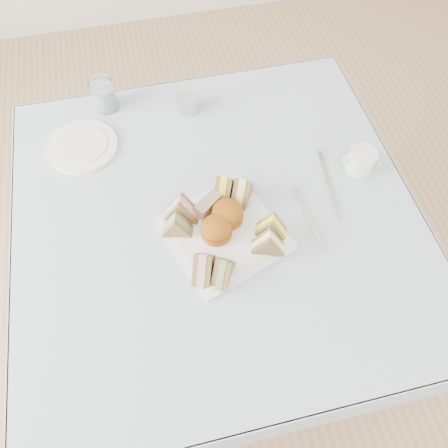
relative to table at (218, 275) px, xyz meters
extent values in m
plane|color=#9E7751|center=(0.00, 0.00, -0.37)|extent=(4.00, 4.00, 0.00)
cube|color=brown|center=(0.00, 0.00, 0.00)|extent=(0.90, 0.90, 0.74)
cube|color=#A8B4C4|center=(0.00, 0.00, 0.37)|extent=(1.02, 1.02, 0.01)
cube|color=white|center=(0.00, -0.07, 0.38)|extent=(0.33, 0.33, 0.01)
cylinder|color=#9D5916|center=(-0.01, -0.07, 0.41)|extent=(0.09, 0.09, 0.05)
cylinder|color=#9D5916|center=(0.02, -0.03, 0.41)|extent=(0.11, 0.11, 0.05)
cube|color=#D6B475|center=(-0.02, 0.01, 0.41)|extent=(0.08, 0.07, 0.04)
cylinder|color=white|center=(-0.32, 0.30, 0.38)|extent=(0.20, 0.20, 0.01)
cylinder|color=white|center=(-0.24, 0.44, 0.43)|extent=(0.08, 0.08, 0.10)
cylinder|color=silver|center=(0.00, 0.38, 0.40)|extent=(0.09, 0.09, 0.04)
cube|color=silver|center=(0.22, -0.07, 0.38)|extent=(0.03, 0.19, 0.00)
cube|color=silver|center=(0.31, 0.00, 0.38)|extent=(0.03, 0.19, 0.00)
cylinder|color=white|center=(0.41, 0.05, 0.41)|extent=(0.08, 0.08, 0.06)
camera|label=1|loc=(-0.12, -0.59, 1.31)|focal=35.00mm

